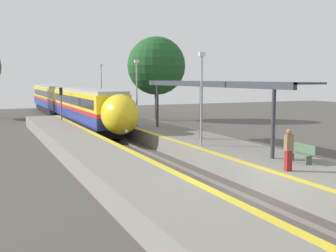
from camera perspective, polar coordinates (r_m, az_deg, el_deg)
ground_plane at (r=17.70m, az=9.01°, el=-10.04°), size 120.00×120.00×0.00m
rail_left at (r=17.31m, az=6.99°, el=-10.12°), size 0.08×90.00×0.15m
rail_right at (r=18.07m, az=10.96°, el=-9.48°), size 0.08×90.00×0.15m
train at (r=50.57m, az=-13.35°, el=3.22°), size 2.84×43.72×4.02m
platform_right at (r=19.89m, az=18.53°, el=-6.90°), size 4.26×64.00×1.05m
platform_left at (r=16.01m, az=-1.47°, el=-9.79°), size 3.37×64.00×1.05m
platform_bench at (r=20.97m, az=17.58°, el=-3.42°), size 0.44×1.62×0.89m
person_waiting at (r=18.75m, az=16.02°, el=-3.01°), size 0.36×0.24×1.82m
railway_signal at (r=41.62m, az=-14.26°, el=2.88°), size 0.28×0.28×4.14m
lamppost_mid at (r=24.83m, az=4.56°, el=4.53°), size 0.36×0.20×5.49m
lamppost_far at (r=35.11m, az=-4.26°, el=5.09°), size 0.36×0.20×5.49m
lamppost_farthest at (r=45.85m, az=-9.03°, el=5.34°), size 0.36×0.20×5.49m
station_canopy at (r=27.86m, az=5.59°, el=5.57°), size 2.02×17.95×3.79m
background_tree_right at (r=50.66m, az=-1.59°, el=8.14°), size 6.93×6.93×9.97m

